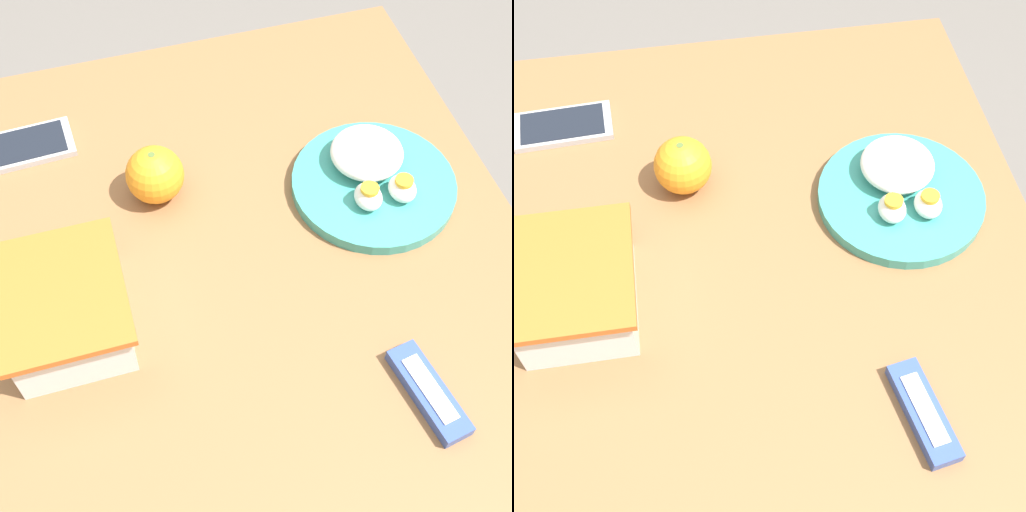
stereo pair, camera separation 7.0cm
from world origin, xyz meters
TOP-DOWN VIEW (x-y plane):
  - ground_plane at (0.00, 0.00)m, footprint 10.00×10.00m
  - table at (0.00, 0.00)m, footprint 0.95×0.87m
  - food_container at (-0.03, 0.19)m, footprint 0.19×0.15m
  - orange_fruit at (0.16, 0.04)m, footprint 0.08×0.08m
  - rice_plate at (0.08, -0.26)m, footprint 0.24×0.24m
  - candy_bar at (-0.25, -0.20)m, footprint 0.13×0.06m
  - cell_phone at (0.30, 0.22)m, footprint 0.09×0.15m

SIDE VIEW (x-z plane):
  - ground_plane at x=0.00m, z-range 0.00..0.00m
  - table at x=0.00m, z-range 0.26..1.02m
  - cell_phone at x=0.30m, z-range 0.76..0.77m
  - candy_bar at x=-0.25m, z-range 0.76..0.78m
  - rice_plate at x=0.08m, z-range 0.75..0.81m
  - food_container at x=-0.03m, z-range 0.76..0.84m
  - orange_fruit at x=0.16m, z-range 0.76..0.85m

